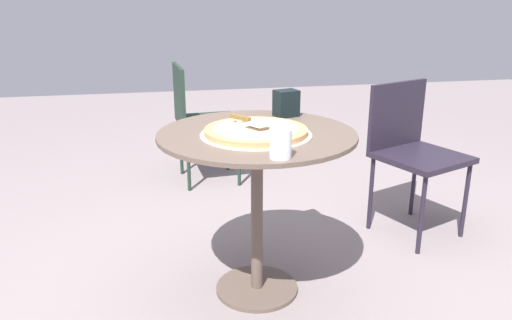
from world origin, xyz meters
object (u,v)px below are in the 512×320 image
drinking_cup (281,144)px  napkin_dispenser (286,103)px  patio_chair_far (412,145)px  patio_table (257,169)px  pizza_server (249,121)px  patio_chair_near (197,114)px  pizza_on_tray (256,131)px

drinking_cup → napkin_dispenser: bearing=73.8°
napkin_dispenser → patio_chair_far: bearing=-0.8°
patio_chair_far → drinking_cup: bearing=-139.1°
drinking_cup → patio_table: bearing=92.2°
pizza_server → napkin_dispenser: napkin_dispenser is taller
pizza_server → patio_chair_near: bearing=93.5°
patio_table → patio_chair_near: bearing=94.9°
pizza_server → patio_chair_far: size_ratio=0.25×
napkin_dispenser → patio_chair_far: napkin_dispenser is taller
pizza_on_tray → pizza_server: size_ratio=2.23×
patio_chair_far → napkin_dispenser: bearing=-164.3°
patio_table → pizza_on_tray: size_ratio=1.82×
napkin_dispenser → patio_chair_far: 0.86m
pizza_server → napkin_dispenser: bearing=49.1°
drinking_cup → napkin_dispenser: 0.63m
napkin_dispenser → pizza_server: bearing=-147.4°
patio_chair_near → pizza_on_tray: bearing=-85.7°
pizza_on_tray → drinking_cup: size_ratio=4.41×
drinking_cup → patio_chair_far: size_ratio=0.12×
patio_table → drinking_cup: drinking_cup is taller
patio_table → drinking_cup: 0.41m
napkin_dispenser → patio_chair_near: size_ratio=0.15×
patio_table → pizza_server: pizza_server is taller
pizza_on_tray → patio_chair_near: bearing=94.3°
pizza_on_tray → pizza_server: pizza_server is taller
patio_chair_near → patio_chair_far: bearing=-42.7°
pizza_on_tray → patio_chair_far: patio_chair_far is taller
pizza_server → patio_chair_far: bearing=25.6°
napkin_dispenser → patio_chair_near: bearing=87.9°
patio_table → patio_chair_far: 1.07m
drinking_cup → patio_chair_far: 1.29m
patio_table → patio_chair_far: patio_chair_far is taller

